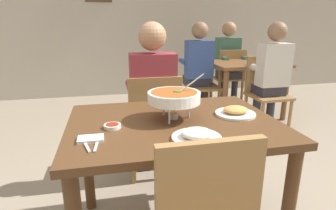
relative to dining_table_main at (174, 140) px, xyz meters
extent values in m
cube|color=#BCB2A3|center=(0.00, 3.71, 0.85)|extent=(10.00, 0.10, 3.00)
cube|color=#51331C|center=(0.00, 0.00, 0.10)|extent=(1.18, 0.87, 0.04)
cylinder|color=#51331C|center=(0.53, -0.38, -0.28)|extent=(0.07, 0.07, 0.73)
cylinder|color=#51331C|center=(-0.53, 0.38, -0.28)|extent=(0.07, 0.07, 0.73)
cylinder|color=#51331C|center=(0.53, 0.38, -0.28)|extent=(0.07, 0.07, 0.73)
cube|color=olive|center=(0.00, 0.82, -0.21)|extent=(0.44, 0.44, 0.03)
cube|color=olive|center=(0.00, 0.62, 0.03)|extent=(0.42, 0.04, 0.45)
cylinder|color=olive|center=(0.19, 1.01, -0.44)|extent=(0.04, 0.04, 0.42)
cylinder|color=olive|center=(-0.19, 1.01, -0.44)|extent=(0.04, 0.04, 0.42)
cylinder|color=olive|center=(0.19, 0.63, -0.44)|extent=(0.04, 0.04, 0.42)
cylinder|color=olive|center=(-0.19, 0.63, -0.44)|extent=(0.04, 0.04, 0.42)
cylinder|color=#2D2D38|center=(0.10, 0.84, -0.42)|extent=(0.10, 0.10, 0.45)
cylinder|color=#2D2D38|center=(-0.10, 0.84, -0.42)|extent=(0.10, 0.10, 0.45)
cube|color=#2D2D38|center=(0.00, 0.80, -0.14)|extent=(0.32, 0.32, 0.12)
cube|color=maroon|center=(0.00, 0.72, 0.17)|extent=(0.36, 0.20, 0.50)
sphere|color=#A57756|center=(0.00, 0.72, 0.55)|extent=(0.22, 0.22, 0.22)
cylinder|color=maroon|center=(0.16, 0.92, 0.12)|extent=(0.08, 0.28, 0.08)
cylinder|color=maroon|center=(-0.16, 0.92, 0.12)|extent=(0.08, 0.28, 0.08)
cube|color=olive|center=(0.00, -0.59, 0.03)|extent=(0.42, 0.04, 0.45)
cylinder|color=silver|center=(0.10, 0.03, 0.17)|extent=(0.01, 0.01, 0.10)
cylinder|color=silver|center=(-0.04, 0.11, 0.17)|extent=(0.01, 0.01, 0.10)
cylinder|color=silver|center=(-0.04, -0.04, 0.17)|extent=(0.01, 0.01, 0.10)
torus|color=silver|center=(0.01, 0.03, 0.22)|extent=(0.21, 0.21, 0.01)
cylinder|color=#B2B2B7|center=(0.01, 0.03, 0.14)|extent=(0.05, 0.05, 0.04)
cone|color=orange|center=(0.01, 0.03, 0.17)|extent=(0.02, 0.02, 0.04)
cylinder|color=white|center=(0.01, 0.03, 0.25)|extent=(0.30, 0.30, 0.06)
cylinder|color=#994C1E|center=(0.01, 0.03, 0.27)|extent=(0.26, 0.26, 0.01)
ellipsoid|color=#388433|center=(0.03, 0.03, 0.28)|extent=(0.05, 0.03, 0.01)
cylinder|color=silver|center=(0.10, 0.05, 0.31)|extent=(0.18, 0.01, 0.13)
cylinder|color=white|center=(0.05, -0.28, 0.13)|extent=(0.24, 0.24, 0.01)
ellipsoid|color=white|center=(0.05, -0.28, 0.15)|extent=(0.15, 0.13, 0.04)
cylinder|color=white|center=(0.39, 0.02, 0.13)|extent=(0.24, 0.24, 0.01)
ellipsoid|color=tan|center=(0.39, 0.02, 0.15)|extent=(0.15, 0.13, 0.04)
cylinder|color=white|center=(-0.34, -0.04, 0.13)|extent=(0.09, 0.09, 0.02)
cylinder|color=maroon|center=(-0.34, -0.04, 0.14)|extent=(0.07, 0.07, 0.01)
cube|color=white|center=(-0.45, -0.18, 0.13)|extent=(0.12, 0.08, 0.02)
cube|color=silver|center=(-0.47, -0.23, 0.12)|extent=(0.05, 0.17, 0.01)
cube|color=silver|center=(-0.42, -0.23, 0.12)|extent=(0.03, 0.17, 0.01)
cube|color=brown|center=(1.55, 2.10, 0.10)|extent=(1.00, 0.80, 0.04)
cylinder|color=brown|center=(1.11, 1.76, -0.28)|extent=(0.07, 0.07, 0.73)
cylinder|color=brown|center=(1.99, 1.76, -0.28)|extent=(0.07, 0.07, 0.73)
cylinder|color=brown|center=(1.11, 2.44, -0.28)|extent=(0.07, 0.07, 0.73)
cylinder|color=brown|center=(1.99, 2.44, -0.28)|extent=(0.07, 0.07, 0.73)
cube|color=olive|center=(1.53, 2.67, -0.21)|extent=(0.46, 0.46, 0.03)
cube|color=olive|center=(1.52, 2.47, 0.03)|extent=(0.42, 0.06, 0.45)
cylinder|color=olive|center=(1.73, 2.85, -0.44)|extent=(0.04, 0.04, 0.42)
cylinder|color=olive|center=(1.35, 2.87, -0.44)|extent=(0.04, 0.04, 0.42)
cylinder|color=olive|center=(1.71, 2.47, -0.44)|extent=(0.04, 0.04, 0.42)
cylinder|color=olive|center=(1.33, 2.49, -0.44)|extent=(0.04, 0.04, 0.42)
cube|color=olive|center=(0.93, 2.13, -0.21)|extent=(0.46, 0.46, 0.03)
cube|color=olive|center=(0.93, 2.33, 0.03)|extent=(0.42, 0.06, 0.45)
cylinder|color=olive|center=(0.73, 1.95, -0.44)|extent=(0.04, 0.04, 0.42)
cylinder|color=olive|center=(1.11, 1.93, -0.44)|extent=(0.04, 0.04, 0.42)
cylinder|color=olive|center=(0.74, 2.33, -0.44)|extent=(0.04, 0.04, 0.42)
cylinder|color=olive|center=(1.12, 2.31, -0.44)|extent=(0.04, 0.04, 0.42)
cube|color=olive|center=(1.55, 1.49, -0.21)|extent=(0.46, 0.46, 0.03)
cube|color=olive|center=(1.55, 1.69, 0.03)|extent=(0.42, 0.05, 0.45)
cylinder|color=olive|center=(1.37, 1.29, -0.44)|extent=(0.04, 0.04, 0.42)
cylinder|color=olive|center=(1.75, 1.30, -0.44)|extent=(0.04, 0.04, 0.42)
cylinder|color=olive|center=(1.36, 1.67, -0.44)|extent=(0.04, 0.04, 0.42)
cylinder|color=olive|center=(1.74, 1.68, -0.44)|extent=(0.04, 0.04, 0.42)
cylinder|color=#2D2D38|center=(1.42, 2.56, -0.42)|extent=(0.10, 0.10, 0.45)
cylinder|color=#2D2D38|center=(1.62, 2.56, -0.42)|extent=(0.10, 0.10, 0.45)
cube|color=#2D2D38|center=(1.52, 2.60, -0.14)|extent=(0.32, 0.32, 0.12)
cube|color=#3D6B56|center=(1.52, 2.68, 0.17)|extent=(0.36, 0.20, 0.50)
sphere|color=#A57756|center=(1.52, 2.68, 0.55)|extent=(0.22, 0.22, 0.22)
cylinder|color=#3D6B56|center=(1.36, 2.48, 0.12)|extent=(0.08, 0.28, 0.08)
cylinder|color=#3D6B56|center=(1.68, 2.48, 0.12)|extent=(0.08, 0.28, 0.08)
cylinder|color=#2D2D38|center=(0.96, 2.25, -0.42)|extent=(0.10, 0.10, 0.45)
cylinder|color=#2D2D38|center=(0.76, 2.25, -0.42)|extent=(0.10, 0.10, 0.45)
cube|color=#2D2D38|center=(0.86, 2.21, -0.14)|extent=(0.32, 0.32, 0.12)
cube|color=#334C8C|center=(0.86, 2.13, 0.17)|extent=(0.36, 0.20, 0.50)
sphere|color=#846047|center=(0.86, 2.13, 0.55)|extent=(0.22, 0.22, 0.22)
cylinder|color=#334C8C|center=(1.02, 2.33, 0.12)|extent=(0.08, 0.28, 0.08)
cylinder|color=#334C8C|center=(0.70, 2.33, 0.12)|extent=(0.08, 0.28, 0.08)
cylinder|color=#2D2D38|center=(1.66, 1.58, -0.42)|extent=(0.10, 0.10, 0.45)
cylinder|color=#2D2D38|center=(1.46, 1.58, -0.42)|extent=(0.10, 0.10, 0.45)
cube|color=#2D2D38|center=(1.56, 1.54, -0.14)|extent=(0.32, 0.32, 0.12)
cube|color=beige|center=(1.56, 1.46, 0.17)|extent=(0.36, 0.20, 0.50)
sphere|color=#846047|center=(1.56, 1.46, 0.55)|extent=(0.22, 0.22, 0.22)
cylinder|color=beige|center=(1.72, 1.66, 0.12)|extent=(0.08, 0.28, 0.08)
cylinder|color=beige|center=(1.40, 1.66, 0.12)|extent=(0.08, 0.28, 0.08)
camera|label=1|loc=(-0.35, -1.43, 0.66)|focal=29.51mm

